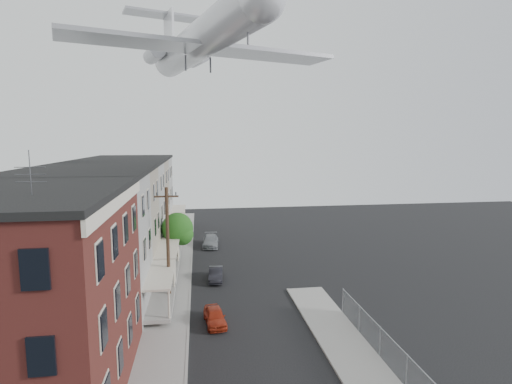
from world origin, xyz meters
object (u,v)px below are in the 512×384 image
Objects in this scene: utility_pole at (168,243)px; car_near at (215,316)px; street_tree at (179,230)px; airplane at (199,41)px; car_mid at (216,274)px; car_far at (211,241)px.

utility_pole reaches higher than car_near.
utility_pole is at bearing 121.14° from car_near.
street_tree is 0.21× the size of airplane.
car_far is at bearing 94.31° from car_mid.
utility_pole is 7.03m from car_mid.
car_near is at bearing -78.08° from street_tree.
street_tree is 7.44m from car_far.
car_near is at bearing -89.14° from car_mid.
car_far is 0.18× the size of airplane.
car_far is (3.39, 6.00, -2.80)m from street_tree.
airplane is at bearing -69.33° from street_tree.
car_near is 0.74× the size of car_far.
utility_pole is 1.73× the size of street_tree.
car_mid reaches higher than car_near.
airplane reaches higher than car_far.
car_mid is 11.66m from car_far.
car_far is at bearing 76.86° from utility_pole.
airplane is (2.68, 3.70, 15.82)m from utility_pole.
car_mid is at bearing 80.62° from car_near.
car_mid is at bearing -86.60° from car_far.
utility_pole is 16.46m from airplane.
street_tree is at bearing -116.48° from car_far.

